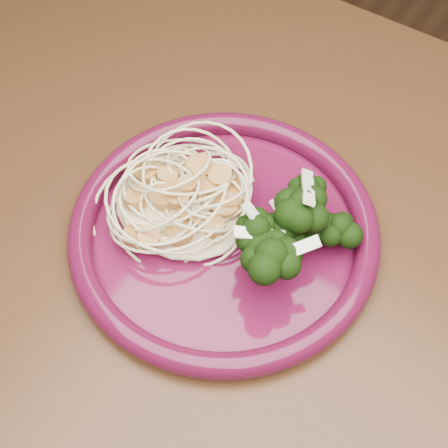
% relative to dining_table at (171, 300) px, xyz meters
% --- Properties ---
extents(dining_table, '(1.20, 0.80, 0.75)m').
position_rel_dining_table_xyz_m(dining_table, '(0.00, 0.00, 0.00)').
color(dining_table, '#472814').
rests_on(dining_table, ground).
extents(dinner_plate, '(0.28, 0.28, 0.02)m').
position_rel_dining_table_xyz_m(dinner_plate, '(0.04, 0.04, 0.11)').
color(dinner_plate, '#510C29').
rests_on(dinner_plate, dining_table).
extents(spaghetti_pile, '(0.13, 0.12, 0.03)m').
position_rel_dining_table_xyz_m(spaghetti_pile, '(-0.01, 0.04, 0.12)').
color(spaghetti_pile, beige).
rests_on(spaghetti_pile, dinner_plate).
extents(scallop_cluster, '(0.12, 0.12, 0.04)m').
position_rel_dining_table_xyz_m(scallop_cluster, '(-0.01, 0.04, 0.15)').
color(scallop_cluster, '#CB8F46').
rests_on(scallop_cluster, spaghetti_pile).
extents(broccoli_pile, '(0.09, 0.15, 0.05)m').
position_rel_dining_table_xyz_m(broccoli_pile, '(0.09, 0.04, 0.13)').
color(broccoli_pile, black).
rests_on(broccoli_pile, dinner_plate).
extents(onion_garnish, '(0.07, 0.10, 0.05)m').
position_rel_dining_table_xyz_m(onion_garnish, '(0.09, 0.04, 0.16)').
color(onion_garnish, '#ECEAC6').
rests_on(onion_garnish, broccoli_pile).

